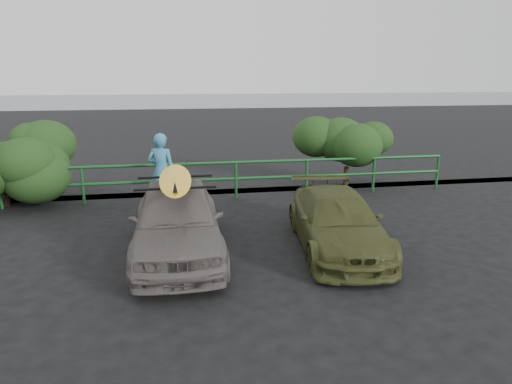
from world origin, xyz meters
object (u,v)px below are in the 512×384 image
(sedan, at_px, (177,220))
(surfboard, at_px, (175,179))
(man, at_px, (162,171))
(olive_vehicle, at_px, (337,221))
(guardrail, at_px, (199,181))

(sedan, relative_size, surfboard, 1.47)
(man, bearing_deg, olive_vehicle, 155.59)
(sedan, xyz_separation_m, olive_vehicle, (3.05, -0.19, -0.14))
(surfboard, bearing_deg, guardrail, 81.10)
(surfboard, bearing_deg, olive_vehicle, -3.47)
(man, bearing_deg, surfboard, 116.64)
(olive_vehicle, xyz_separation_m, man, (-3.39, 3.38, 0.42))
(guardrail, height_order, surfboard, surfboard)
(man, distance_m, surfboard, 3.25)
(guardrail, bearing_deg, surfboard, -98.96)
(guardrail, xyz_separation_m, man, (-0.95, -0.67, 0.44))
(man, xyz_separation_m, surfboard, (0.34, -3.20, 0.51))
(guardrail, distance_m, surfboard, 4.03)
(man, bearing_deg, guardrail, -124.41)
(guardrail, relative_size, olive_vehicle, 3.71)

